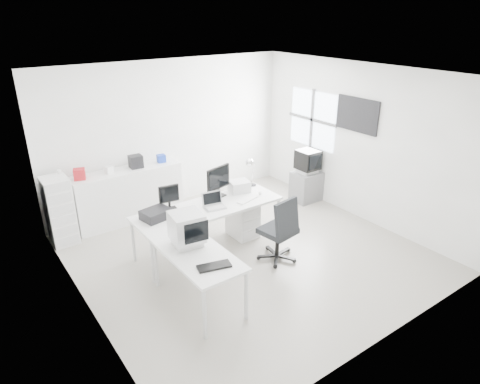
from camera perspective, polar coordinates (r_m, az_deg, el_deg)
floor at (r=6.95m, az=0.97°, el=-8.14°), size 5.00×5.00×0.01m
ceiling at (r=5.99m, az=1.16°, el=15.40°), size 5.00×5.00×0.01m
back_wall at (r=8.37m, az=-9.28°, el=7.58°), size 5.00×0.02×2.80m
left_wall at (r=5.35m, az=-21.02°, el=-2.89°), size 0.02×5.00×2.80m
right_wall at (r=8.01m, az=15.67°, el=6.29°), size 0.02×5.00×2.80m
window at (r=8.71m, az=9.62°, el=9.52°), size 0.02×1.20×1.10m
wall_picture at (r=7.92m, az=15.36°, el=9.90°), size 0.04×0.90×0.60m
main_desk at (r=6.91m, az=-4.11°, el=-4.78°), size 2.40×0.80×0.75m
side_desk at (r=5.73m, az=-5.56°, el=-11.30°), size 0.70×1.40×0.75m
drawer_pedestal at (r=7.33m, az=0.36°, el=-3.67°), size 0.40×0.50×0.60m
inkjet_printer at (r=6.45m, az=-11.14°, el=-2.92°), size 0.46×0.38×0.14m
lcd_monitor_small at (r=6.63m, az=-9.44°, el=-0.83°), size 0.34×0.22×0.39m
lcd_monitor_large at (r=7.01m, az=-2.90°, el=1.37°), size 0.53×0.32×0.52m
laptop at (r=6.64m, az=-3.41°, el=-1.22°), size 0.42×0.42×0.24m
white_keyboard at (r=6.96m, az=1.00°, el=-1.01°), size 0.43×0.23×0.02m
white_mouse at (r=7.15m, az=2.70°, el=-0.15°), size 0.06×0.06×0.06m
laser_printer at (r=7.25m, az=-0.10°, el=0.77°), size 0.38×0.35×0.19m
desk_lamp at (r=7.46m, az=1.74°, el=2.48°), size 0.15×0.15×0.45m
crt_monitor at (r=5.60m, az=-7.11°, el=-4.76°), size 0.50×0.50×0.51m
black_keyboard at (r=5.23m, az=-3.47°, el=-9.85°), size 0.44×0.26×0.03m
office_chair at (r=6.57m, az=5.07°, el=-4.75°), size 0.72×0.72×1.09m
tv_cabinet at (r=8.79m, az=8.82°, el=0.77°), size 0.55×0.45×0.60m
crt_tv at (r=8.60m, az=9.04°, el=4.01°), size 0.50×0.48×0.45m
sideboard at (r=8.06m, az=-14.63°, el=-0.38°), size 1.96×0.49×0.98m
clutter_box_a at (r=7.63m, az=-20.62°, el=2.24°), size 0.23×0.21×0.18m
clutter_box_b at (r=7.77m, az=-17.08°, el=2.85°), size 0.15×0.14×0.13m
clutter_box_c at (r=7.91m, az=-13.73°, el=3.97°), size 0.24×0.22×0.23m
clutter_box_d at (r=8.11m, az=-10.45°, el=4.42°), size 0.16×0.14×0.15m
clutter_bottle at (r=7.60m, az=-22.87°, el=1.95°), size 0.07×0.07×0.22m
filing_cabinet at (r=7.60m, az=-22.91°, el=-2.33°), size 0.40×0.48×1.14m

